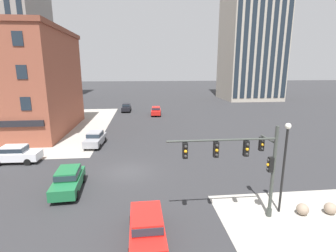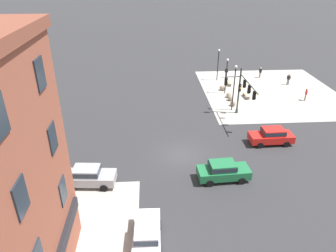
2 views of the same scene
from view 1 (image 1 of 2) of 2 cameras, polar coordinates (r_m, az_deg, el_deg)
name	(u,v)px [view 1 (image 1 of 2)]	position (r m, az deg, el deg)	size (l,w,h in m)	color
ground_plane	(127,172)	(22.92, -9.22, -10.19)	(320.00, 320.00, 0.00)	#2D2D30
sidewalk_far_corner	(6,126)	(47.17, -32.85, -0.06)	(32.00, 32.00, 0.02)	#A8A399
traffic_signal_main	(248,160)	(15.69, 17.74, -7.30)	(6.55, 2.09, 5.73)	#383D38
bollard_sphere_curb_a	(303,209)	(18.54, 28.17, -16.28)	(0.73, 0.73, 0.73)	gray
bollard_sphere_curb_b	(330,208)	(19.49, 32.87, -15.41)	(0.73, 0.73, 0.73)	gray
street_lamp_corner_near	(285,158)	(16.98, 24.90, -6.65)	(0.36, 0.36, 5.80)	black
car_main_northbound_near	(95,138)	(30.85, -16.19, -2.64)	(2.16, 4.53, 1.68)	#99999E
car_main_northbound_far	(126,107)	(53.90, -9.43, 4.23)	(1.96, 4.43, 1.68)	black
car_main_southbound_near	(156,111)	(48.87, -2.73, 3.50)	(2.15, 4.52, 1.68)	red
car_main_southbound_far	(68,179)	(20.43, -21.65, -11.15)	(2.08, 4.49, 1.68)	#1E6B3D
car_cross_eastbound	(147,226)	(14.17, -4.79, -21.63)	(1.95, 4.43, 1.68)	red
car_cross_westbound	(16,154)	(28.48, -31.26, -5.35)	(4.45, 1.98, 1.68)	silver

